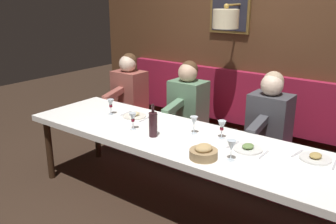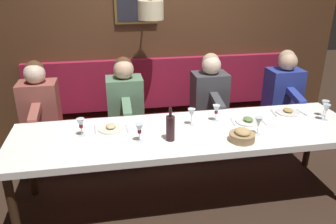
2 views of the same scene
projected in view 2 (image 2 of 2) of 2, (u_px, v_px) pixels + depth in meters
ground_plane at (186, 198)px, 3.37m from camera, size 12.00×12.00×0.00m
dining_table at (188, 136)px, 3.11m from camera, size 0.90×3.19×0.74m
banquette_bench at (170, 138)px, 4.09m from camera, size 0.52×3.39×0.45m
back_wall_panel at (161, 35)px, 4.18m from camera, size 0.59×4.59×2.90m
diner_nearest at (284, 85)px, 4.09m from camera, size 0.60×0.40×0.79m
diner_near at (210, 90)px, 3.94m from camera, size 0.60×0.40×0.79m
diner_middle at (125, 95)px, 3.77m from camera, size 0.60×0.40×0.79m
diner_far at (39, 100)px, 3.62m from camera, size 0.60×0.40×0.79m
place_setting_0 at (288, 112)px, 3.47m from camera, size 0.24×0.33×0.05m
place_setting_1 at (111, 128)px, 3.11m from camera, size 0.24×0.32×0.05m
place_setting_2 at (248, 121)px, 3.26m from camera, size 0.24×0.32×0.05m
wine_glass_0 at (216, 110)px, 3.25m from camera, size 0.07×0.07×0.16m
wine_glass_1 at (259, 122)px, 2.98m from camera, size 0.07×0.07×0.16m
wine_glass_2 at (139, 129)px, 2.85m from camera, size 0.07×0.07×0.16m
wine_glass_3 at (81, 124)px, 2.95m from camera, size 0.07×0.07×0.16m
wine_glass_4 at (325, 105)px, 3.36m from camera, size 0.07×0.07×0.16m
wine_glass_5 at (192, 114)px, 3.16m from camera, size 0.07×0.07×0.16m
wine_glass_6 at (326, 109)px, 3.27m from camera, size 0.07×0.07×0.16m
wine_bottle at (170, 128)px, 2.87m from camera, size 0.08×0.08×0.30m
bread_bowl at (242, 136)px, 2.89m from camera, size 0.22×0.22×0.12m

